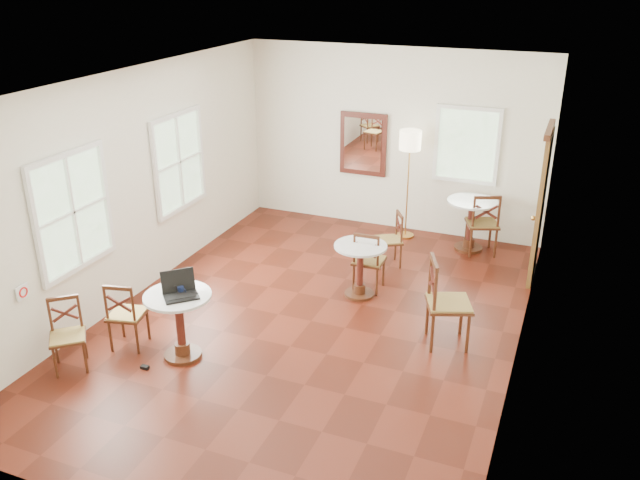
# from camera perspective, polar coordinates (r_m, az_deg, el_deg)

# --- Properties ---
(ground) EXTENTS (7.00, 7.00, 0.00)m
(ground) POSITION_cam_1_polar(r_m,az_deg,el_deg) (8.42, -0.77, -7.02)
(ground) COLOR #51190D
(ground) RESTS_ON ground
(room_shell) EXTENTS (5.02, 7.02, 3.01)m
(room_shell) POSITION_cam_1_polar(r_m,az_deg,el_deg) (7.91, -0.48, 5.93)
(room_shell) COLOR white
(room_shell) RESTS_ON ground
(cafe_table_near) EXTENTS (0.76, 0.76, 0.80)m
(cafe_table_near) POSITION_cam_1_polar(r_m,az_deg,el_deg) (7.65, -12.05, -6.67)
(cafe_table_near) COLOR #472311
(cafe_table_near) RESTS_ON ground
(cafe_table_mid) EXTENTS (0.71, 0.71, 0.75)m
(cafe_table_mid) POSITION_cam_1_polar(r_m,az_deg,el_deg) (8.84, 3.49, -2.13)
(cafe_table_mid) COLOR #472311
(cafe_table_mid) RESTS_ON ground
(cafe_table_back) EXTENTS (0.77, 0.77, 0.82)m
(cafe_table_back) POSITION_cam_1_polar(r_m,az_deg,el_deg) (10.51, 12.92, 1.76)
(cafe_table_back) COLOR #472311
(cafe_table_back) RESTS_ON ground
(chair_near_a) EXTENTS (0.48, 0.48, 0.87)m
(chair_near_a) POSITION_cam_1_polar(r_m,az_deg,el_deg) (8.02, -16.40, -6.18)
(chair_near_a) COLOR #472311
(chair_near_a) RESTS_ON ground
(chair_near_b) EXTENTS (0.54, 0.54, 0.83)m
(chair_near_b) POSITION_cam_1_polar(r_m,az_deg,el_deg) (7.85, -21.01, -7.69)
(chair_near_b) COLOR #472311
(chair_near_b) RESTS_ON ground
(chair_mid_a) EXTENTS (0.42, 0.42, 0.88)m
(chair_mid_a) POSITION_cam_1_polar(r_m,az_deg,el_deg) (9.02, 4.23, -1.79)
(chair_mid_a) COLOR #472311
(chair_mid_a) RESTS_ON ground
(chair_mid_b) EXTENTS (0.65, 0.65, 1.09)m
(chair_mid_b) POSITION_cam_1_polar(r_m,az_deg,el_deg) (7.85, 10.88, -5.35)
(chair_mid_b) COLOR #472311
(chair_mid_b) RESTS_ON ground
(chair_back_a) EXTENTS (0.60, 0.60, 1.00)m
(chair_back_a) POSITION_cam_1_polar(r_m,az_deg,el_deg) (10.40, 13.89, 1.41)
(chair_back_a) COLOR #472311
(chair_back_a) RESTS_ON ground
(chair_back_b) EXTENTS (0.51, 0.51, 0.82)m
(chair_back_b) POSITION_cam_1_polar(r_m,az_deg,el_deg) (9.81, 6.07, 0.04)
(chair_back_b) COLOR #472311
(chair_back_b) RESTS_ON ground
(floor_lamp) EXTENTS (0.35, 0.35, 1.78)m
(floor_lamp) POSITION_cam_1_polar(r_m,az_deg,el_deg) (10.52, 7.78, 7.93)
(floor_lamp) COLOR #BF8C3F
(floor_lamp) RESTS_ON ground
(laptop) EXTENTS (0.48, 0.48, 0.27)m
(laptop) POSITION_cam_1_polar(r_m,az_deg,el_deg) (7.46, -12.04, -4.22)
(laptop) COLOR black
(laptop) RESTS_ON cafe_table_near
(mouse) EXTENTS (0.10, 0.06, 0.03)m
(mouse) POSITION_cam_1_polar(r_m,az_deg,el_deg) (7.46, -10.79, -4.54)
(mouse) COLOR black
(mouse) RESTS_ON cafe_table_near
(navy_mug) EXTENTS (0.11, 0.07, 0.08)m
(navy_mug) POSITION_cam_1_polar(r_m,az_deg,el_deg) (7.50, -11.93, -4.25)
(navy_mug) COLOR #0F1633
(navy_mug) RESTS_ON cafe_table_near
(water_glass) EXTENTS (0.06, 0.06, 0.10)m
(water_glass) POSITION_cam_1_polar(r_m,az_deg,el_deg) (7.53, -12.30, -4.10)
(water_glass) COLOR white
(water_glass) RESTS_ON cafe_table_near
(power_adapter) EXTENTS (0.09, 0.06, 0.04)m
(power_adapter) POSITION_cam_1_polar(r_m,az_deg,el_deg) (7.77, -14.92, -10.59)
(power_adapter) COLOR black
(power_adapter) RESTS_ON ground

